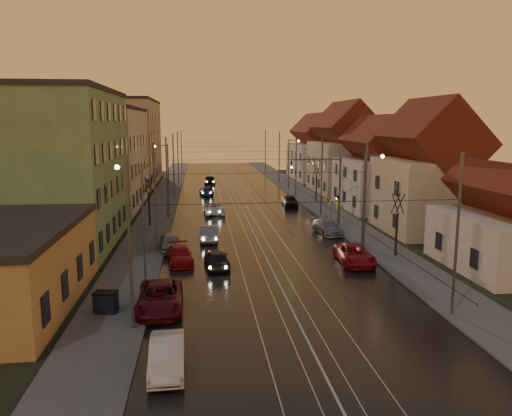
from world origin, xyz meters
name	(u,v)px	position (x,y,z in m)	size (l,w,h in m)	color
ground	(280,286)	(0.00, 0.00, 0.00)	(160.00, 160.00, 0.00)	black
road	(235,197)	(0.00, 40.00, 0.02)	(16.00, 120.00, 0.04)	black
sidewalk_left	(165,197)	(-10.00, 40.00, 0.07)	(4.00, 120.00, 0.15)	#4C4C4C
sidewalk_right	(304,195)	(10.00, 40.00, 0.07)	(4.00, 120.00, 0.15)	#4C4C4C
tram_rail_0	(220,197)	(-2.20, 40.00, 0.06)	(0.06, 120.00, 0.03)	gray
tram_rail_1	(230,196)	(-0.77, 40.00, 0.06)	(0.06, 120.00, 0.03)	gray
tram_rail_2	(241,196)	(0.77, 40.00, 0.06)	(0.06, 120.00, 0.03)	gray
tram_rail_3	(251,196)	(2.20, 40.00, 0.06)	(0.06, 120.00, 0.03)	gray
apartment_left_1	(55,170)	(-17.50, 14.00, 6.50)	(10.00, 18.00, 13.00)	#608353
apartment_left_2	(100,159)	(-17.50, 34.00, 6.00)	(10.00, 20.00, 12.00)	beige
apartment_left_3	(126,143)	(-17.50, 58.00, 7.00)	(10.00, 24.00, 14.00)	#977B61
house_right_0	(510,230)	(17.00, 2.00, 2.92)	(8.16, 10.20, 5.80)	beige
house_right_1	(430,176)	(17.00, 15.00, 5.45)	(8.67, 10.20, 10.80)	#BAAA8F
house_right_2	(381,171)	(17.00, 28.00, 4.64)	(9.18, 12.24, 9.20)	beige
house_right_3	(346,154)	(17.00, 43.00, 5.80)	(9.18, 14.28, 11.50)	#BAAA8F
house_right_4	(318,152)	(17.00, 61.00, 5.05)	(9.18, 16.32, 10.00)	beige
catenary_pole_l_0	(130,245)	(-8.60, -6.00, 4.50)	(0.16, 0.16, 9.00)	#595B60
catenary_pole_r_0	(457,236)	(8.60, -6.00, 4.50)	(0.16, 0.16, 9.00)	#595B60
catenary_pole_l_1	(155,199)	(-8.60, 9.00, 4.50)	(0.16, 0.16, 9.00)	#595B60
catenary_pole_r_1	(365,196)	(8.60, 9.00, 4.50)	(0.16, 0.16, 9.00)	#595B60
catenary_pole_l_2	(167,179)	(-8.60, 24.00, 4.50)	(0.16, 0.16, 9.00)	#595B60
catenary_pole_r_2	(322,177)	(8.60, 24.00, 4.50)	(0.16, 0.16, 9.00)	#595B60
catenary_pole_l_3	(174,167)	(-8.60, 39.00, 4.50)	(0.16, 0.16, 9.00)	#595B60
catenary_pole_r_3	(296,165)	(8.60, 39.00, 4.50)	(0.16, 0.16, 9.00)	#595B60
catenary_pole_l_4	(178,159)	(-8.60, 54.00, 4.50)	(0.16, 0.16, 9.00)	#595B60
catenary_pole_r_4	(279,158)	(8.60, 54.00, 4.50)	(0.16, 0.16, 9.00)	#595B60
catenary_pole_l_5	(182,152)	(-8.60, 72.00, 4.50)	(0.16, 0.16, 9.00)	#595B60
catenary_pole_r_5	(265,152)	(8.60, 72.00, 4.50)	(0.16, 0.16, 9.00)	#595B60
street_lamp_0	(138,210)	(-9.10, 2.00, 4.89)	(1.75, 0.32, 8.00)	#595B60
street_lamp_1	(367,190)	(9.10, 10.00, 4.89)	(1.75, 0.32, 8.00)	#595B60
street_lamp_2	(166,170)	(-9.10, 30.00, 4.89)	(1.75, 0.32, 8.00)	#595B60
street_lamp_3	(291,159)	(9.10, 46.00, 4.89)	(1.75, 0.32, 8.00)	#595B60
traffic_light_mast	(330,182)	(7.99, 18.00, 4.60)	(5.30, 0.32, 7.20)	#595B60
bare_tree_0	(149,203)	(-10.20, 20.00, 2.49)	(1.09, 1.09, 5.11)	black
bare_tree_1	(397,227)	(10.20, 6.00, 2.49)	(1.09, 1.09, 5.11)	black
bare_tree_2	(316,184)	(10.40, 34.00, 2.49)	(1.09, 1.09, 5.11)	black
driving_car_0	(217,259)	(-3.94, 4.55, 0.71)	(1.69, 4.19, 1.43)	black
driving_car_1	(209,233)	(-4.31, 13.21, 0.74)	(1.56, 4.47, 1.47)	gray
driving_car_2	(214,208)	(-3.47, 26.61, 0.67)	(2.24, 4.85, 1.35)	silver
driving_car_3	(206,191)	(-4.10, 41.80, 0.64)	(1.80, 4.44, 1.29)	#1A224F
driving_car_4	(210,180)	(-3.29, 55.28, 0.75)	(1.77, 4.41, 1.50)	black
parked_left_0	(167,355)	(-6.62, -10.43, 0.69)	(1.46, 4.19, 1.38)	silver
parked_left_1	(160,297)	(-7.44, -3.33, 0.76)	(2.51, 5.44, 1.51)	#570F1C
parked_left_2	(180,255)	(-6.66, 6.16, 0.64)	(1.79, 4.41, 1.28)	#A11012
parked_left_3	(170,242)	(-7.60, 10.00, 0.73)	(1.73, 4.29, 1.46)	gray
parked_right_0	(354,255)	(6.42, 4.62, 0.71)	(2.35, 5.09, 1.41)	maroon
parked_right_1	(327,227)	(6.98, 14.84, 0.68)	(1.91, 4.69, 1.36)	#95959A
parked_right_2	(290,201)	(6.20, 30.46, 0.75)	(1.77, 4.40, 1.50)	black
dumpster	(106,303)	(-10.36, -3.68, 0.70)	(1.20, 0.80, 1.10)	black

